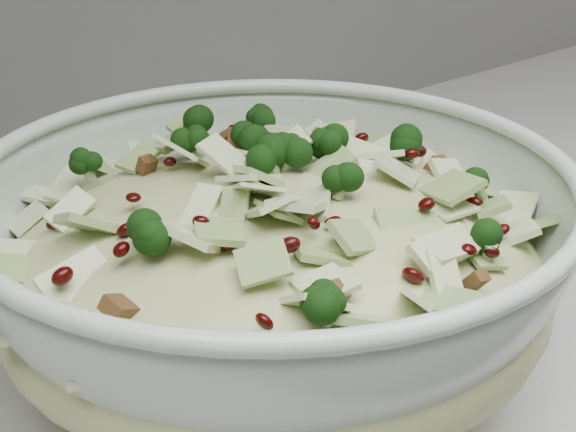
{
  "coord_description": "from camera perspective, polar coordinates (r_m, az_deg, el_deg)",
  "views": [
    {
      "loc": [
        -0.72,
        1.26,
        1.22
      ],
      "look_at": [
        -0.43,
        1.61,
        1.01
      ],
      "focal_mm": 50.0,
      "sensor_mm": 36.0,
      "label": 1
    }
  ],
  "objects": [
    {
      "name": "salad",
      "position": [
        0.49,
        -1.14,
        -1.33
      ],
      "size": [
        0.42,
        0.42,
        0.15
      ],
      "rotation": [
        0.0,
        0.0,
        0.28
      ],
      "color": "#C9CD8C",
      "rests_on": "mixing_bowl"
    },
    {
      "name": "mixing_bowl",
      "position": [
        0.5,
        -1.12,
        -3.75
      ],
      "size": [
        0.46,
        0.46,
        0.15
      ],
      "rotation": [
        0.0,
        0.0,
        0.32
      ],
      "color": "#B5C7BA",
      "rests_on": "counter"
    }
  ]
}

